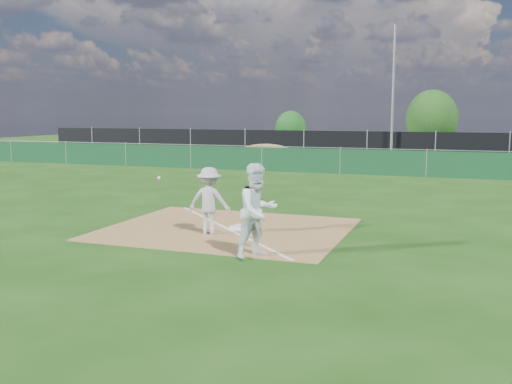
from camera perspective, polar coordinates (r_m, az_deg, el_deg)
ground at (r=23.02m, az=5.85°, el=0.56°), size 90.00×90.00×0.00m
infield_dirt at (r=14.57m, az=-2.92°, el=-3.71°), size 6.00×5.00×0.02m
foul_line at (r=14.57m, az=-2.92°, el=-3.65°), size 5.01×5.01×0.01m
green_fence at (r=27.80m, az=8.41°, el=3.04°), size 44.00×0.05×1.20m
dirt_mound at (r=32.50m, az=0.99°, el=3.80°), size 3.38×2.60×1.17m
black_fence at (r=35.63m, az=11.04°, el=4.53°), size 46.00×0.04×1.80m
parking_lot at (r=40.63m, az=12.12°, el=3.65°), size 46.00×9.00×0.01m
light_pole at (r=35.09m, az=13.55°, el=9.48°), size 0.16×0.16×8.00m
first_base at (r=14.50m, az=-1.55°, el=-3.55°), size 0.49×0.49×0.08m
play_at_first at (r=13.84m, az=-4.69°, el=-0.88°), size 1.87×0.72×1.63m
runner at (r=11.61m, az=0.17°, el=-1.89°), size 1.13×1.19×1.94m
car_left at (r=41.57m, az=2.55°, el=5.02°), size 5.05×3.63×1.60m
car_mid at (r=40.29m, az=10.83°, el=4.63°), size 4.25×1.73×1.37m
car_right at (r=39.98m, az=16.66°, el=4.33°), size 4.38×1.96×1.25m
tree_left at (r=47.97m, az=3.48°, el=6.33°), size 2.59×2.59×3.07m
tree_mid at (r=47.05m, az=17.16°, el=6.99°), size 3.97×3.97×4.70m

